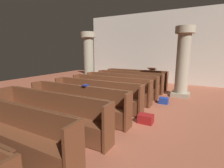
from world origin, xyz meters
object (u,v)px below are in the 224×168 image
object	(u,v)px
pew_row_2	(121,84)
pillar_aisle_side	(183,61)
pew_row_1	(129,81)
lectern	(152,78)
pew_row_7	(8,128)
kneeler_box_red	(146,119)
pew_row_5	(77,101)
hymn_book	(86,85)
pew_row_4	(96,94)
pillar_far_side	(89,59)
kneeler_box_blue	(164,101)
pew_row_0	(136,78)
pew_row_6	(50,111)
pew_row_3	(110,88)

from	to	relation	value
pew_row_2	pillar_aisle_side	xyz separation A→B (m)	(2.52, 1.10, 1.08)
pew_row_2	pillar_aisle_side	bearing A→B (deg)	23.55
pew_row_1	lectern	xyz separation A→B (m)	(0.64, 1.99, -0.07)
pew_row_7	kneeler_box_red	distance (m)	3.37
pew_row_5	hymn_book	size ratio (longest dim) A/B	16.58
pew_row_7	pew_row_4	bearing A→B (deg)	90.00
pew_row_5	pillar_far_side	world-z (taller)	pillar_far_side
hymn_book	kneeler_box_red	world-z (taller)	hymn_book
pew_row_1	hymn_book	world-z (taller)	hymn_book
kneeler_box_blue	pew_row_1	bearing A→B (deg)	144.80
pew_row_0	lectern	world-z (taller)	lectern
pew_row_4	lectern	xyz separation A→B (m)	(0.64, 5.13, -0.07)
pew_row_0	pew_row_1	world-z (taller)	same
pew_row_7	lectern	world-z (taller)	lectern
pew_row_7	pillar_far_side	world-z (taller)	pillar_far_side
pew_row_7	lectern	distance (m)	8.30
pew_row_4	lectern	distance (m)	5.17
pew_row_7	pew_row_6	bearing A→B (deg)	90.00
pew_row_7	hymn_book	world-z (taller)	hymn_book
pew_row_3	pillar_far_side	distance (m)	3.35
pew_row_3	pillar_far_side	xyz separation A→B (m)	(-2.47, 1.98, 1.08)
pew_row_3	pew_row_6	size ratio (longest dim) A/B	1.00
pew_row_7	pillar_aisle_side	world-z (taller)	pillar_aisle_side
pew_row_3	kneeler_box_blue	xyz separation A→B (m)	(2.08, 0.63, -0.41)
lectern	hymn_book	bearing A→B (deg)	-94.06
pew_row_7	pew_row_3	bearing A→B (deg)	90.00
pew_row_6	pew_row_7	world-z (taller)	same
pillar_aisle_side	pillar_far_side	world-z (taller)	same
pew_row_2	hymn_book	size ratio (longest dim) A/B	16.58
hymn_book	kneeler_box_blue	xyz separation A→B (m)	(1.86, 2.54, -0.89)
pew_row_0	pew_row_3	world-z (taller)	same
pew_row_3	pew_row_5	world-z (taller)	same
pillar_far_side	pew_row_7	bearing A→B (deg)	-68.19
pew_row_0	kneeler_box_blue	xyz separation A→B (m)	(2.08, -2.51, -0.41)
pew_row_4	hymn_book	distance (m)	1.01
pew_row_3	pew_row_4	world-z (taller)	same
pew_row_5	pillar_aisle_side	bearing A→B (deg)	59.28
pillar_aisle_side	pillar_far_side	distance (m)	4.99
pew_row_1	hymn_book	bearing A→B (deg)	-86.88
kneeler_box_blue	pew_row_7	bearing A→B (deg)	-113.29
pew_row_4	pew_row_7	distance (m)	3.14
pew_row_0	kneeler_box_blue	world-z (taller)	pew_row_0
pew_row_0	pew_row_4	bearing A→B (deg)	-90.00
pew_row_4	hymn_book	world-z (taller)	hymn_book
pew_row_1	pillar_aisle_side	xyz separation A→B (m)	(2.52, 0.05, 1.08)
pew_row_1	kneeler_box_blue	size ratio (longest dim) A/B	10.48
pew_row_4	pew_row_2	bearing A→B (deg)	90.00
pew_row_4	kneeler_box_red	xyz separation A→B (m)	(2.00, -0.46, -0.40)
pew_row_3	pew_row_5	bearing A→B (deg)	-90.00
lectern	pew_row_3	bearing A→B (deg)	-98.97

